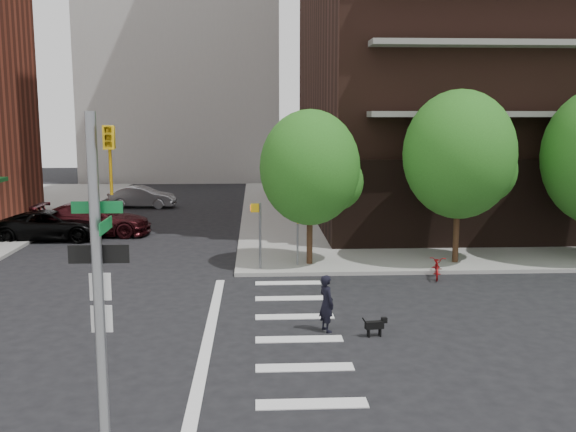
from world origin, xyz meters
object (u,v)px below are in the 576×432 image
scooter (437,267)px  dog_walker (326,303)px  traffic_signal (103,344)px  parked_car_black (53,225)px  parked_car_maroon (93,219)px  parked_car_silver (142,197)px

scooter → dog_walker: (-4.86, -5.83, 0.38)m
traffic_signal → parked_car_black: traffic_signal is taller
traffic_signal → parked_car_maroon: size_ratio=1.04×
traffic_signal → scooter: (9.15, 13.99, -2.26)m
parked_car_maroon → dog_walker: bearing=-144.1°
parked_car_black → scooter: bearing=-117.2°
traffic_signal → parked_car_black: (-7.73, 22.41, -1.97)m
parked_car_black → parked_car_maroon: parked_car_maroon is taller
dog_walker → traffic_signal: bearing=129.1°
parked_car_silver → dog_walker: size_ratio=2.64×
parked_car_maroon → parked_car_silver: bearing=-2.2°
traffic_signal → parked_car_maroon: bearing=104.3°
parked_car_maroon → traffic_signal: bearing=-163.7°
scooter → traffic_signal: bearing=-108.8°
traffic_signal → parked_car_maroon: 24.31m
traffic_signal → scooter: bearing=56.8°
parked_car_black → parked_car_silver: 11.40m
parked_car_silver → traffic_signal: bearing=-166.9°
parked_car_maroon → parked_car_silver: 10.08m
traffic_signal → parked_car_maroon: (-6.00, 23.49, -1.86)m
parked_car_black → parked_car_silver: size_ratio=1.21×
traffic_signal → parked_car_black: bearing=109.0°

